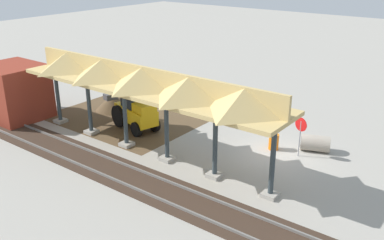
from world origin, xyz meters
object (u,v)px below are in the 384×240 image
(concrete_pipe, at_px, (315,143))
(traffic_barrel, at_px, (274,142))
(backhoe, at_px, (135,109))
(brick_utility_building, at_px, (14,92))
(stop_sign, at_px, (301,129))

(concrete_pipe, xyz_separation_m, traffic_barrel, (1.95, 1.21, -0.01))
(backhoe, height_order, brick_utility_building, brick_utility_building)
(concrete_pipe, bearing_deg, brick_utility_building, 21.12)
(stop_sign, distance_m, brick_utility_building, 18.60)
(concrete_pipe, xyz_separation_m, brick_utility_building, (18.12, 7.00, 1.32))
(traffic_barrel, bearing_deg, stop_sign, -179.13)
(stop_sign, relative_size, backhoe, 0.41)
(backhoe, distance_m, traffic_barrel, 8.83)
(brick_utility_building, relative_size, traffic_barrel, 4.36)
(concrete_pipe, height_order, traffic_barrel, concrete_pipe)
(backhoe, distance_m, brick_utility_building, 8.45)
(backhoe, height_order, concrete_pipe, backhoe)
(stop_sign, height_order, traffic_barrel, stop_sign)
(brick_utility_building, bearing_deg, backhoe, -156.16)
(brick_utility_building, distance_m, traffic_barrel, 17.24)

